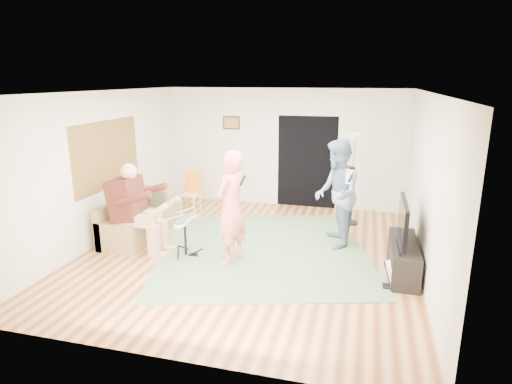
% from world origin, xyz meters
% --- Properties ---
extents(floor, '(6.00, 6.00, 0.00)m').
position_xyz_m(floor, '(0.00, 0.00, 0.00)').
color(floor, brown).
rests_on(floor, ground).
extents(walls, '(5.50, 6.00, 2.70)m').
position_xyz_m(walls, '(0.00, 0.00, 1.35)').
color(walls, beige).
rests_on(walls, floor).
extents(ceiling, '(6.00, 6.00, 0.00)m').
position_xyz_m(ceiling, '(0.00, 0.00, 2.70)').
color(ceiling, white).
rests_on(ceiling, walls).
extents(window_blinds, '(0.00, 2.05, 2.05)m').
position_xyz_m(window_blinds, '(-2.74, 0.20, 1.55)').
color(window_blinds, olive).
rests_on(window_blinds, walls).
extents(doorway, '(2.10, 0.00, 2.10)m').
position_xyz_m(doorway, '(0.55, 2.99, 1.05)').
color(doorway, black).
rests_on(doorway, walls).
extents(picture_frame, '(0.42, 0.03, 0.32)m').
position_xyz_m(picture_frame, '(-1.25, 2.99, 1.90)').
color(picture_frame, '#3F2314').
rests_on(picture_frame, walls).
extents(area_rug, '(4.42, 4.58, 0.02)m').
position_xyz_m(area_rug, '(0.19, 0.18, 0.01)').
color(area_rug, '#547145').
rests_on(area_rug, floor).
extents(sofa, '(0.76, 1.85, 0.75)m').
position_xyz_m(sofa, '(-2.28, 0.27, 0.25)').
color(sofa, olive).
rests_on(sofa, floor).
extents(drummer, '(1.00, 0.56, 1.54)m').
position_xyz_m(drummer, '(-1.85, -0.38, 0.60)').
color(drummer, '#4A1E15').
rests_on(drummer, sofa).
extents(drum_kit, '(0.36, 0.65, 0.67)m').
position_xyz_m(drum_kit, '(-1.00, -0.38, 0.29)').
color(drum_kit, black).
rests_on(drum_kit, floor).
extents(singer, '(0.61, 0.77, 1.84)m').
position_xyz_m(singer, '(-0.19, -0.40, 0.92)').
color(singer, '#EB7066').
rests_on(singer, floor).
extents(microphone, '(0.06, 0.06, 0.24)m').
position_xyz_m(microphone, '(0.01, -0.40, 1.37)').
color(microphone, black).
rests_on(microphone, singer).
extents(guitarist, '(0.90, 1.06, 1.91)m').
position_xyz_m(guitarist, '(1.40, 0.72, 0.96)').
color(guitarist, slate).
rests_on(guitarist, floor).
extents(guitar_held, '(0.15, 0.60, 0.26)m').
position_xyz_m(guitar_held, '(1.60, 0.72, 1.30)').
color(guitar_held, silver).
rests_on(guitar_held, guitarist).
extents(guitar_spare, '(0.27, 0.25, 0.76)m').
position_xyz_m(guitar_spare, '(2.31, -0.72, 0.22)').
color(guitar_spare, black).
rests_on(guitar_spare, floor).
extents(torchiere_lamp, '(0.33, 0.33, 1.86)m').
position_xyz_m(torchiere_lamp, '(1.61, 2.02, 1.27)').
color(torchiere_lamp, black).
rests_on(torchiere_lamp, floor).
extents(dining_chair, '(0.40, 0.41, 0.88)m').
position_xyz_m(dining_chair, '(-1.88, 1.93, 0.31)').
color(dining_chair, beige).
rests_on(dining_chair, floor).
extents(tv_cabinet, '(0.40, 1.40, 0.50)m').
position_xyz_m(tv_cabinet, '(2.50, -0.16, 0.25)').
color(tv_cabinet, black).
rests_on(tv_cabinet, floor).
extents(television, '(0.06, 1.15, 0.60)m').
position_xyz_m(television, '(2.45, -0.16, 0.85)').
color(television, black).
rests_on(television, tv_cabinet).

